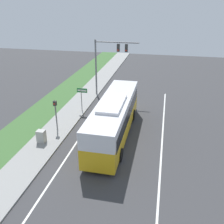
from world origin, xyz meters
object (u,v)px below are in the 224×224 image
object	(u,v)px
bus	(114,116)
signal_gantry	(108,57)
pedestrian_signal	(56,110)
utility_cabinet	(41,136)
street_sign	(82,95)

from	to	relation	value
bus	signal_gantry	bearing A→B (deg)	106.16
signal_gantry	pedestrian_signal	distance (m)	10.70
utility_cabinet	signal_gantry	bearing A→B (deg)	76.97
signal_gantry	street_sign	distance (m)	6.41
bus	utility_cabinet	size ratio (longest dim) A/B	10.84
pedestrian_signal	street_sign	distance (m)	4.64
bus	utility_cabinet	xyz separation A→B (m)	(-5.76, -2.58, -1.29)
pedestrian_signal	signal_gantry	bearing A→B (deg)	75.51
bus	utility_cabinet	bearing A→B (deg)	-155.86
signal_gantry	pedestrian_signal	size ratio (longest dim) A/B	2.36
signal_gantry	street_sign	bearing A→B (deg)	-106.32
bus	pedestrian_signal	distance (m)	5.45
bus	street_sign	world-z (taller)	bus
pedestrian_signal	utility_cabinet	distance (m)	2.86
bus	signal_gantry	size ratio (longest dim) A/B	1.71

